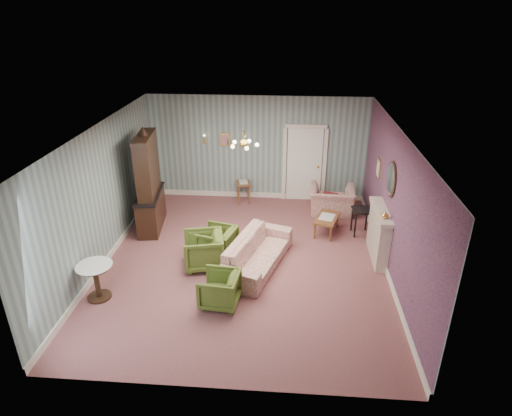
# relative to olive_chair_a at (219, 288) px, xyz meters

# --- Properties ---
(floor) EXTENTS (7.00, 7.00, 0.00)m
(floor) POSITION_rel_olive_chair_a_xyz_m (0.33, 1.52, -0.36)
(floor) COLOR brown
(floor) RESTS_ON ground
(ceiling) EXTENTS (7.00, 7.00, 0.00)m
(ceiling) POSITION_rel_olive_chair_a_xyz_m (0.33, 1.52, 2.54)
(ceiling) COLOR white
(ceiling) RESTS_ON ground
(wall_back) EXTENTS (6.00, 0.00, 6.00)m
(wall_back) POSITION_rel_olive_chair_a_xyz_m (0.33, 5.02, 1.09)
(wall_back) COLOR slate
(wall_back) RESTS_ON ground
(wall_front) EXTENTS (6.00, 0.00, 6.00)m
(wall_front) POSITION_rel_olive_chair_a_xyz_m (0.33, -1.98, 1.09)
(wall_front) COLOR slate
(wall_front) RESTS_ON ground
(wall_left) EXTENTS (0.00, 7.00, 7.00)m
(wall_left) POSITION_rel_olive_chair_a_xyz_m (-2.67, 1.52, 1.09)
(wall_left) COLOR slate
(wall_left) RESTS_ON ground
(wall_right) EXTENTS (0.00, 7.00, 7.00)m
(wall_right) POSITION_rel_olive_chair_a_xyz_m (3.33, 1.52, 1.09)
(wall_right) COLOR slate
(wall_right) RESTS_ON ground
(wall_right_floral) EXTENTS (0.00, 7.00, 7.00)m
(wall_right_floral) POSITION_rel_olive_chair_a_xyz_m (3.31, 1.52, 1.09)
(wall_right_floral) COLOR #A5526A
(wall_right_floral) RESTS_ON ground
(door) EXTENTS (1.12, 0.12, 2.16)m
(door) POSITION_rel_olive_chair_a_xyz_m (1.63, 4.98, 0.72)
(door) COLOR white
(door) RESTS_ON floor
(olive_chair_a) EXTENTS (0.71, 0.75, 0.71)m
(olive_chair_a) POSITION_rel_olive_chair_a_xyz_m (0.00, 0.00, 0.00)
(olive_chair_a) COLOR #4B5E21
(olive_chair_a) RESTS_ON floor
(olive_chair_b) EXTENTS (0.91, 0.95, 0.83)m
(olive_chair_b) POSITION_rel_olive_chair_a_xyz_m (-0.53, 1.27, 0.06)
(olive_chair_b) COLOR #4B5E21
(olive_chair_b) RESTS_ON floor
(olive_chair_c) EXTENTS (0.86, 0.90, 0.76)m
(olive_chair_c) POSITION_rel_olive_chair_a_xyz_m (-0.31, 1.67, 0.03)
(olive_chair_c) COLOR #4B5E21
(olive_chair_c) RESTS_ON floor
(sofa_chintz) EXTENTS (1.29, 2.34, 0.88)m
(sofa_chintz) POSITION_rel_olive_chair_a_xyz_m (0.59, 1.37, 0.08)
(sofa_chintz) COLOR #933B3F
(sofa_chintz) RESTS_ON floor
(wingback_chair) EXTENTS (1.17, 0.80, 0.99)m
(wingback_chair) POSITION_rel_olive_chair_a_xyz_m (2.36, 4.07, 0.14)
(wingback_chair) COLOR #933B3F
(wingback_chair) RESTS_ON floor
(dresser) EXTENTS (0.70, 1.55, 2.50)m
(dresser) POSITION_rel_olive_chair_a_xyz_m (-2.15, 2.96, 0.90)
(dresser) COLOR black
(dresser) RESTS_ON floor
(fireplace) EXTENTS (0.30, 1.40, 1.16)m
(fireplace) POSITION_rel_olive_chair_a_xyz_m (3.19, 1.92, 0.22)
(fireplace) COLOR beige
(fireplace) RESTS_ON floor
(mantel_vase) EXTENTS (0.15, 0.15, 0.15)m
(mantel_vase) POSITION_rel_olive_chair_a_xyz_m (3.17, 1.52, 0.88)
(mantel_vase) COLOR gold
(mantel_vase) RESTS_ON fireplace
(oval_mirror) EXTENTS (0.04, 0.76, 0.84)m
(oval_mirror) POSITION_rel_olive_chair_a_xyz_m (3.29, 1.92, 1.49)
(oval_mirror) COLOR white
(oval_mirror) RESTS_ON wall_right
(framed_print) EXTENTS (0.04, 0.34, 0.42)m
(framed_print) POSITION_rel_olive_chair_a_xyz_m (3.30, 3.27, 1.24)
(framed_print) COLOR gold
(framed_print) RESTS_ON wall_right
(coffee_table) EXTENTS (0.71, 0.97, 0.44)m
(coffee_table) POSITION_rel_olive_chair_a_xyz_m (2.15, 2.95, -0.14)
(coffee_table) COLOR brown
(coffee_table) RESTS_ON floor
(side_table_black) EXTENTS (0.49, 0.49, 0.66)m
(side_table_black) POSITION_rel_olive_chair_a_xyz_m (2.98, 2.98, -0.02)
(side_table_black) COLOR black
(side_table_black) RESTS_ON floor
(pedestal_table) EXTENTS (0.82, 0.82, 0.73)m
(pedestal_table) POSITION_rel_olive_chair_a_xyz_m (-2.32, 0.01, 0.01)
(pedestal_table) COLOR black
(pedestal_table) RESTS_ON floor
(nesting_table) EXTENTS (0.46, 0.54, 0.62)m
(nesting_table) POSITION_rel_olive_chair_a_xyz_m (-0.04, 4.67, -0.04)
(nesting_table) COLOR brown
(nesting_table) RESTS_ON floor
(gilt_mirror_back) EXTENTS (0.28, 0.06, 0.36)m
(gilt_mirror_back) POSITION_rel_olive_chair_a_xyz_m (-0.57, 4.98, 1.34)
(gilt_mirror_back) COLOR gold
(gilt_mirror_back) RESTS_ON wall_back
(sconce_left) EXTENTS (0.16, 0.12, 0.30)m
(sconce_left) POSITION_rel_olive_chair_a_xyz_m (-1.12, 4.96, 1.34)
(sconce_left) COLOR gold
(sconce_left) RESTS_ON wall_back
(sconce_right) EXTENTS (0.16, 0.12, 0.30)m
(sconce_right) POSITION_rel_olive_chair_a_xyz_m (-0.02, 4.96, 1.34)
(sconce_right) COLOR gold
(sconce_right) RESTS_ON wall_back
(chandelier) EXTENTS (0.56, 0.56, 0.36)m
(chandelier) POSITION_rel_olive_chair_a_xyz_m (0.33, 1.52, 2.27)
(chandelier) COLOR gold
(chandelier) RESTS_ON ceiling
(burgundy_cushion) EXTENTS (0.41, 0.28, 0.39)m
(burgundy_cushion) POSITION_rel_olive_chair_a_xyz_m (2.31, 3.92, 0.12)
(burgundy_cushion) COLOR maroon
(burgundy_cushion) RESTS_ON wingback_chair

